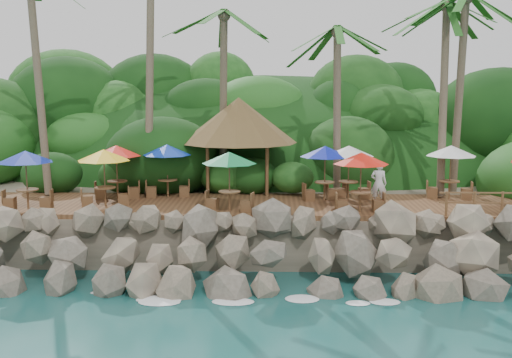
{
  "coord_description": "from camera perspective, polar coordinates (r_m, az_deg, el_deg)",
  "views": [
    {
      "loc": [
        0.73,
        -20.01,
        7.48
      ],
      "look_at": [
        0.0,
        6.0,
        3.4
      ],
      "focal_mm": 42.04,
      "sensor_mm": 36.0,
      "label": 1
    }
  ],
  "objects": [
    {
      "name": "terrace",
      "position": [
        26.55,
        0.0,
        -2.56
      ],
      "size": [
        26.0,
        5.0,
        0.2
      ],
      "primitive_type": "cube",
      "color": "brown",
      "rests_on": "land_base"
    },
    {
      "name": "dining_clusters",
      "position": [
        26.16,
        0.99,
        2.05
      ],
      "size": [
        23.72,
        5.34,
        2.47
      ],
      "color": "brown",
      "rests_on": "terrace"
    },
    {
      "name": "jungle_hill",
      "position": [
        44.15,
        0.64,
        -0.84
      ],
      "size": [
        44.8,
        28.0,
        15.4
      ],
      "primitive_type": "ellipsoid",
      "color": "#143811",
      "rests_on": "ground"
    },
    {
      "name": "palapa",
      "position": [
        29.35,
        -1.66,
        5.61
      ],
      "size": [
        5.71,
        5.71,
        4.6
      ],
      "color": "brown",
      "rests_on": "ground"
    },
    {
      "name": "jungle_foliage",
      "position": [
        35.8,
        0.4,
        -3.15
      ],
      "size": [
        44.0,
        16.0,
        12.0
      ],
      "primitive_type": null,
      "color": "#143811",
      "rests_on": "ground"
    },
    {
      "name": "land_base",
      "position": [
        36.58,
        0.44,
        -1.21
      ],
      "size": [
        32.0,
        25.2,
        2.1
      ],
      "primitive_type": "cube",
      "color": "gray",
      "rests_on": "ground"
    },
    {
      "name": "seawall",
      "position": [
        22.91,
        -0.28,
        -7.13
      ],
      "size": [
        29.0,
        4.0,
        2.3
      ],
      "primitive_type": null,
      "color": "gray",
      "rests_on": "ground"
    },
    {
      "name": "waiter",
      "position": [
        26.68,
        11.59,
        -0.4
      ],
      "size": [
        0.77,
        0.59,
        1.89
      ],
      "primitive_type": "imported",
      "rotation": [
        0.0,
        0.0,
        2.92
      ],
      "color": "silver",
      "rests_on": "terrace"
    },
    {
      "name": "ground",
      "position": [
        21.37,
        -0.46,
        -11.58
      ],
      "size": [
        140.0,
        140.0,
        0.0
      ],
      "primitive_type": "plane",
      "color": "#19514F",
      "rests_on": "ground"
    },
    {
      "name": "foam_line",
      "position": [
        21.64,
        -0.43,
        -11.22
      ],
      "size": [
        25.2,
        0.8,
        0.06
      ],
      "color": "white",
      "rests_on": "ground"
    }
  ]
}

